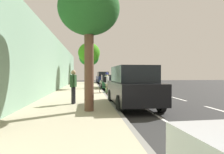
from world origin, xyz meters
name	(u,v)px	position (x,y,z in m)	size (l,w,h in m)	color
ground	(123,94)	(0.00, 0.00, 0.00)	(72.75, 72.75, 0.00)	#2B2B2B
sidewalk	(78,94)	(3.59, 0.00, 0.08)	(3.88, 45.47, 0.16)	#B2A88A
curb_edge	(104,93)	(1.57, 0.00, 0.08)	(0.16, 45.47, 0.16)	gray
lane_stripe_centre	(157,93)	(-3.07, -0.64, 0.00)	(0.14, 44.20, 0.01)	white
lane_stripe_bike_edge	(122,94)	(0.10, 0.00, 0.00)	(0.12, 45.47, 0.01)	white
building_facade	(49,64)	(5.78, 0.00, 2.40)	(0.50, 45.47, 4.79)	gray
parked_suv_dark_blue_nearest	(103,77)	(0.40, -18.65, 1.03)	(2.13, 4.78, 1.99)	navy
parked_sedan_green_second	(109,82)	(0.60, -5.45, 0.75)	(1.84, 4.40, 1.52)	#1E512D
parked_suv_black_mid	(133,86)	(0.63, 6.66, 1.03)	(2.05, 4.74, 1.99)	black
bicycle_at_curb	(110,90)	(1.10, 0.45, 0.36)	(1.68, 0.57, 0.74)	black
cyclist_with_backpack	(107,81)	(1.32, 0.01, 1.08)	(0.49, 0.60, 1.76)	#C6B284
street_tree_near_cyclist	(89,58)	(2.71, -16.14, 4.13)	(3.05, 3.05, 5.28)	brown
street_tree_mid_block	(89,54)	(2.71, -4.81, 3.67)	(2.20, 2.20, 4.63)	brown
street_tree_far_end	(89,11)	(2.71, 8.24, 4.10)	(2.41, 2.41, 5.07)	brown
pedestrian_on_phone	(73,85)	(3.47, 6.20, 1.09)	(0.30, 0.61, 1.64)	black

